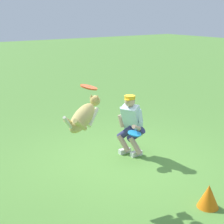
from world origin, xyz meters
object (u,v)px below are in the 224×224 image
person (131,123)px  frisbee_held (135,133)px  training_cone (209,196)px  dog (84,116)px  frisbee_flying (89,87)px

person → frisbee_held: size_ratio=4.74×
frisbee_held → training_cone: (0.08, 1.94, -0.42)m
frisbee_held → dog: bearing=22.3°
frisbee_held → training_cone: bearing=87.6°
person → training_cone: person is taller
dog → frisbee_flying: 0.47m
person → training_cone: size_ratio=3.47×
frisbee_flying → dog: bearing=38.8°
person → training_cone: 2.35m
frisbee_held → frisbee_flying: bearing=19.3°
person → dog: dog is taller
person → training_cone: (0.26, 2.28, -0.51)m
frisbee_held → person: bearing=-117.1°
frisbee_flying → frisbee_held: frisbee_flying is taller
dog → frisbee_held: 1.78m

